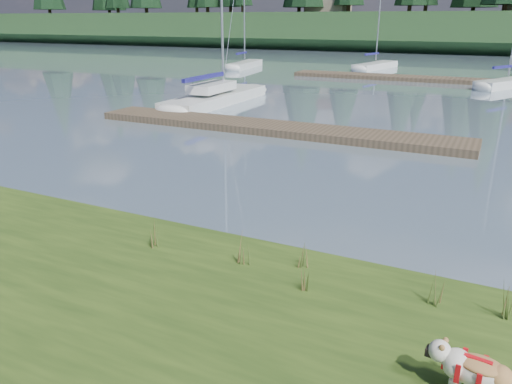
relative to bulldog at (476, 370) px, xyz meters
The scene contains 17 objects.
ground 34.61m from the bulldog, 97.64° to the left, with size 200.00×200.00×0.00m, color gray.
bank 4.94m from the bulldog, 159.63° to the right, with size 60.00×9.00×0.35m, color #364F18.
ridge 77.45m from the bulldog, 93.41° to the left, with size 200.00×20.00×5.00m, color #1D371A.
bulldog is the anchor object (origin of this frame).
sailboat_main 23.82m from the bulldog, 126.55° to the left, with size 2.02×9.68×13.82m.
dock_near 15.84m from the bulldog, 122.91° to the left, with size 16.00×2.00×0.30m, color #4C3D2C.
dock_far 34.39m from the bulldog, 94.34° to the left, with size 26.00×2.20×0.30m, color #4C3D2C.
sailboat_bg_0 44.36m from the bulldog, 120.46° to the left, with size 2.39×7.37×10.59m.
sailboat_bg_1 44.00m from the bulldog, 104.43° to the left, with size 2.98×7.67×11.28m.
sailboat_bg_2 33.43m from the bulldog, 89.56° to the left, with size 4.42×6.61×10.35m.
weed_0 4.19m from the bulldog, 155.75° to the left, with size 0.17×0.14×0.62m.
weed_1 3.56m from the bulldog, 143.52° to the left, with size 0.17×0.14×0.46m.
weed_2 1.99m from the bulldog, 108.88° to the left, with size 0.17×0.14×0.65m.
weed_3 5.82m from the bulldog, 163.96° to the left, with size 0.17×0.14×0.61m.
weed_4 2.92m from the bulldog, 150.98° to the left, with size 0.17×0.14×0.42m.
weed_5 1.94m from the bulldog, 81.80° to the left, with size 0.17×0.14×0.64m.
mud_lip 5.37m from the bulldog, 149.69° to the left, with size 60.00×0.50×0.14m, color #33281C.
Camera 1 is at (4.42, -9.48, 4.42)m, focal length 35.00 mm.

